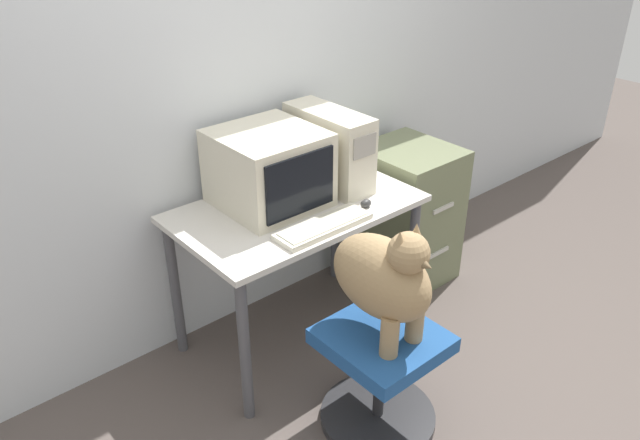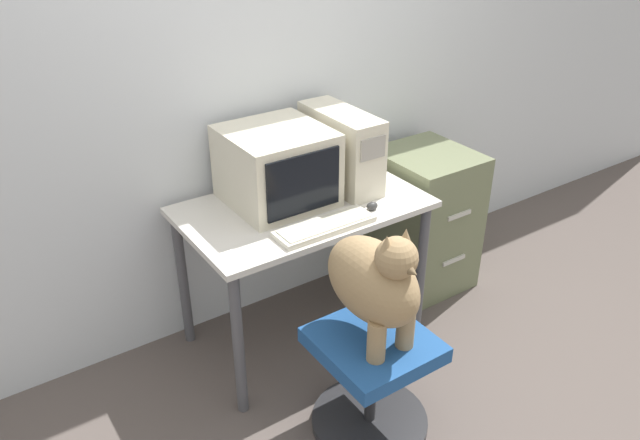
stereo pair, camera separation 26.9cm
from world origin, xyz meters
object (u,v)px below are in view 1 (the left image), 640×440
object	(u,v)px
keyboard	(323,226)
dog	(385,277)
crt_monitor	(269,168)
filing_cabinet	(406,214)
pc_tower	(329,148)
office_chair	(380,374)

from	to	relation	value
keyboard	dog	distance (m)	0.44
crt_monitor	filing_cabinet	xyz separation A→B (m)	(0.94, -0.05, -0.55)
pc_tower	dog	size ratio (longest dim) A/B	0.92
pc_tower	office_chair	size ratio (longest dim) A/B	0.98
dog	crt_monitor	bearing A→B (deg)	87.90
pc_tower	filing_cabinet	size ratio (longest dim) A/B	0.61
crt_monitor	dog	world-z (taller)	crt_monitor
office_chair	filing_cabinet	distance (m)	1.23
filing_cabinet	pc_tower	bearing A→B (deg)	176.25
dog	filing_cabinet	world-z (taller)	dog
keyboard	dog	world-z (taller)	dog
office_chair	filing_cabinet	bearing A→B (deg)	37.68
office_chair	dog	size ratio (longest dim) A/B	0.94
pc_tower	keyboard	distance (m)	0.51
dog	pc_tower	bearing A→B (deg)	63.44
pc_tower	office_chair	world-z (taller)	pc_tower
crt_monitor	office_chair	xyz separation A→B (m)	(-0.03, -0.80, -0.69)
crt_monitor	keyboard	xyz separation A→B (m)	(0.03, -0.36, -0.17)
keyboard	dog	xyz separation A→B (m)	(-0.06, -0.44, -0.02)
pc_tower	keyboard	size ratio (longest dim) A/B	1.07
pc_tower	filing_cabinet	xyz separation A→B (m)	(0.58, -0.04, -0.56)
dog	office_chair	bearing A→B (deg)	-90.00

